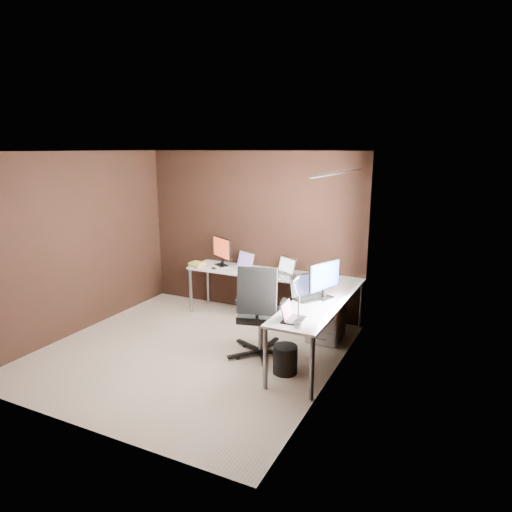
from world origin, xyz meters
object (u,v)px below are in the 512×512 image
(laptop_silver, at_px, (283,271))
(wastebasket, at_px, (285,359))
(laptop_white, at_px, (243,265))
(laptop_black_big, at_px, (308,293))
(monitor_left, at_px, (222,250))
(drawer_pedestal, at_px, (326,318))
(monitor_right, at_px, (325,278))
(desk_lamp, at_px, (295,294))
(office_chair, at_px, (260,330))
(book_stack, at_px, (197,264))
(laptop_black_small, at_px, (291,316))

(laptop_silver, xyz_separation_m, wastebasket, (0.64, -1.49, -0.62))
(laptop_white, relative_size, laptop_black_big, 0.83)
(monitor_left, bearing_deg, drawer_pedestal, 18.26)
(drawer_pedestal, height_order, monitor_right, monitor_right)
(monitor_right, height_order, laptop_black_big, monitor_right)
(desk_lamp, bearing_deg, laptop_black_big, 89.72)
(monitor_right, relative_size, office_chair, 0.45)
(drawer_pedestal, distance_m, laptop_black_big, 0.71)
(monitor_left, relative_size, laptop_white, 1.04)
(book_stack, bearing_deg, wastebasket, -32.89)
(laptop_white, height_order, wastebasket, laptop_white)
(laptop_white, distance_m, book_stack, 0.72)
(laptop_black_big, bearing_deg, laptop_white, 91.99)
(monitor_right, height_order, wastebasket, monitor_right)
(laptop_silver, relative_size, laptop_black_big, 0.84)
(monitor_left, distance_m, laptop_white, 0.42)
(wastebasket, bearing_deg, office_chair, 148.83)
(laptop_black_big, relative_size, wastebasket, 1.60)
(laptop_black_small, bearing_deg, laptop_silver, 21.74)
(laptop_white, bearing_deg, laptop_black_big, -8.34)
(office_chair, bearing_deg, book_stack, 132.45)
(monitor_left, bearing_deg, laptop_silver, 27.47)
(drawer_pedestal, relative_size, laptop_white, 1.38)
(laptop_white, relative_size, laptop_silver, 0.98)
(monitor_left, relative_size, wastebasket, 1.38)
(monitor_right, bearing_deg, laptop_silver, 68.02)
(monitor_left, bearing_deg, wastebasket, -11.20)
(monitor_right, relative_size, laptop_white, 1.23)
(drawer_pedestal, bearing_deg, monitor_right, -78.25)
(laptop_black_small, distance_m, office_chair, 0.84)
(laptop_silver, relative_size, wastebasket, 1.35)
(laptop_black_big, height_order, book_stack, laptop_black_big)
(laptop_black_big, height_order, wastebasket, laptop_black_big)
(laptop_white, xyz_separation_m, laptop_black_big, (1.38, -0.89, 0.01))
(monitor_left, height_order, wastebasket, monitor_left)
(laptop_white, bearing_deg, monitor_left, -158.59)
(monitor_right, distance_m, book_stack, 2.35)
(laptop_black_big, distance_m, office_chair, 0.75)
(drawer_pedestal, height_order, wastebasket, drawer_pedestal)
(desk_lamp, bearing_deg, book_stack, 133.66)
(drawer_pedestal, bearing_deg, desk_lamp, -86.92)
(book_stack, xyz_separation_m, wastebasket, (2.03, -1.31, -0.60))
(laptop_black_small, distance_m, desk_lamp, 0.32)
(drawer_pedestal, distance_m, monitor_right, 0.82)
(laptop_black_big, relative_size, desk_lamp, 0.97)
(drawer_pedestal, height_order, office_chair, office_chair)
(laptop_black_big, relative_size, book_stack, 1.89)
(desk_lamp, relative_size, office_chair, 0.45)
(monitor_left, relative_size, office_chair, 0.38)
(drawer_pedestal, bearing_deg, monitor_left, 167.29)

